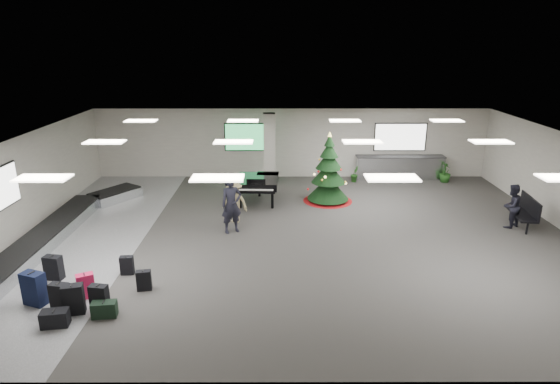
{
  "coord_description": "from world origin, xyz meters",
  "views": [
    {
      "loc": [
        -0.59,
        -14.27,
        6.14
      ],
      "look_at": [
        -0.56,
        1.0,
        1.18
      ],
      "focal_mm": 30.0,
      "sensor_mm": 36.0,
      "label": 1
    }
  ],
  "objects_px": {
    "christmas_tree": "(328,178)",
    "pink_suitcase": "(86,286)",
    "traveler_b": "(235,202)",
    "grand_piano": "(258,182)",
    "bench": "(525,210)",
    "traveler_bench": "(511,206)",
    "baggage_carousel": "(58,230)",
    "service_counter": "(400,167)",
    "potted_plant_right": "(445,172)",
    "potted_plant_left": "(355,174)",
    "traveler_a": "(231,205)"
  },
  "relations": [
    {
      "from": "christmas_tree",
      "to": "pink_suitcase",
      "type": "bearing_deg",
      "value": -132.39
    },
    {
      "from": "christmas_tree",
      "to": "traveler_b",
      "type": "height_order",
      "value": "christmas_tree"
    },
    {
      "from": "grand_piano",
      "to": "bench",
      "type": "height_order",
      "value": "grand_piano"
    },
    {
      "from": "christmas_tree",
      "to": "traveler_bench",
      "type": "distance_m",
      "value": 6.58
    },
    {
      "from": "christmas_tree",
      "to": "bench",
      "type": "height_order",
      "value": "christmas_tree"
    },
    {
      "from": "baggage_carousel",
      "to": "pink_suitcase",
      "type": "xyz_separation_m",
      "value": [
        2.44,
        -3.85,
        0.11
      ]
    },
    {
      "from": "service_counter",
      "to": "bench",
      "type": "xyz_separation_m",
      "value": [
        2.84,
        -5.92,
        0.06
      ]
    },
    {
      "from": "potted_plant_right",
      "to": "traveler_bench",
      "type": "bearing_deg",
      "value": -85.88
    },
    {
      "from": "service_counter",
      "to": "pink_suitcase",
      "type": "relative_size",
      "value": 6.1
    },
    {
      "from": "baggage_carousel",
      "to": "service_counter",
      "type": "relative_size",
      "value": 2.4
    },
    {
      "from": "grand_piano",
      "to": "potted_plant_left",
      "type": "relative_size",
      "value": 2.9
    },
    {
      "from": "grand_piano",
      "to": "potted_plant_left",
      "type": "distance_m",
      "value": 5.17
    },
    {
      "from": "christmas_tree",
      "to": "traveler_b",
      "type": "distance_m",
      "value": 4.2
    },
    {
      "from": "potted_plant_left",
      "to": "bench",
      "type": "bearing_deg",
      "value": -47.36
    },
    {
      "from": "baggage_carousel",
      "to": "bench",
      "type": "relative_size",
      "value": 5.52
    },
    {
      "from": "bench",
      "to": "traveler_a",
      "type": "distance_m",
      "value": 10.01
    },
    {
      "from": "traveler_b",
      "to": "traveler_bench",
      "type": "bearing_deg",
      "value": 21.62
    },
    {
      "from": "baggage_carousel",
      "to": "traveler_bench",
      "type": "bearing_deg",
      "value": 2.95
    },
    {
      "from": "traveler_b",
      "to": "potted_plant_left",
      "type": "height_order",
      "value": "traveler_b"
    },
    {
      "from": "christmas_tree",
      "to": "grand_piano",
      "type": "bearing_deg",
      "value": -176.1
    },
    {
      "from": "christmas_tree",
      "to": "bench",
      "type": "bearing_deg",
      "value": -22.99
    },
    {
      "from": "traveler_bench",
      "to": "christmas_tree",
      "type": "bearing_deg",
      "value": -56.92
    },
    {
      "from": "baggage_carousel",
      "to": "traveler_b",
      "type": "height_order",
      "value": "traveler_b"
    },
    {
      "from": "pink_suitcase",
      "to": "potted_plant_right",
      "type": "distance_m",
      "value": 15.9
    },
    {
      "from": "service_counter",
      "to": "potted_plant_right",
      "type": "xyz_separation_m",
      "value": [
        1.94,
        -0.56,
        -0.09
      ]
    },
    {
      "from": "service_counter",
      "to": "traveler_a",
      "type": "distance_m",
      "value": 9.59
    },
    {
      "from": "service_counter",
      "to": "grand_piano",
      "type": "xyz_separation_m",
      "value": [
        -6.43,
        -3.36,
        0.28
      ]
    },
    {
      "from": "baggage_carousel",
      "to": "pink_suitcase",
      "type": "relative_size",
      "value": 14.62
    },
    {
      "from": "grand_piano",
      "to": "traveler_a",
      "type": "xyz_separation_m",
      "value": [
        -0.73,
        -3.0,
        0.14
      ]
    },
    {
      "from": "grand_piano",
      "to": "traveler_bench",
      "type": "xyz_separation_m",
      "value": [
        8.76,
        -2.59,
        -0.06
      ]
    },
    {
      "from": "grand_piano",
      "to": "traveler_b",
      "type": "distance_m",
      "value": 2.22
    },
    {
      "from": "baggage_carousel",
      "to": "grand_piano",
      "type": "distance_m",
      "value": 7.27
    },
    {
      "from": "grand_piano",
      "to": "traveler_bench",
      "type": "distance_m",
      "value": 9.14
    },
    {
      "from": "bench",
      "to": "potted_plant_right",
      "type": "bearing_deg",
      "value": 106.75
    },
    {
      "from": "pink_suitcase",
      "to": "traveler_bench",
      "type": "relative_size",
      "value": 0.43
    },
    {
      "from": "traveler_b",
      "to": "grand_piano",
      "type": "bearing_deg",
      "value": 95.89
    },
    {
      "from": "traveler_bench",
      "to": "baggage_carousel",
      "type": "bearing_deg",
      "value": -28.99
    },
    {
      "from": "pink_suitcase",
      "to": "bench",
      "type": "xyz_separation_m",
      "value": [
        13.24,
        4.67,
        0.28
      ]
    },
    {
      "from": "baggage_carousel",
      "to": "christmas_tree",
      "type": "xyz_separation_m",
      "value": [
        9.21,
        3.56,
        0.75
      ]
    },
    {
      "from": "baggage_carousel",
      "to": "potted_plant_left",
      "type": "height_order",
      "value": "potted_plant_left"
    },
    {
      "from": "baggage_carousel",
      "to": "bench",
      "type": "bearing_deg",
      "value": 2.98
    },
    {
      "from": "traveler_a",
      "to": "christmas_tree",
      "type": "bearing_deg",
      "value": 16.05
    },
    {
      "from": "christmas_tree",
      "to": "potted_plant_right",
      "type": "height_order",
      "value": "christmas_tree"
    },
    {
      "from": "pink_suitcase",
      "to": "bench",
      "type": "distance_m",
      "value": 14.04
    },
    {
      "from": "traveler_a",
      "to": "traveler_bench",
      "type": "xyz_separation_m",
      "value": [
        9.49,
        0.41,
        -0.2
      ]
    },
    {
      "from": "traveler_b",
      "to": "potted_plant_left",
      "type": "bearing_deg",
      "value": 69.43
    },
    {
      "from": "baggage_carousel",
      "to": "bench",
      "type": "xyz_separation_m",
      "value": [
        15.68,
        0.82,
        0.39
      ]
    },
    {
      "from": "traveler_b",
      "to": "pink_suitcase",
      "type": "bearing_deg",
      "value": -97.88
    },
    {
      "from": "traveler_bench",
      "to": "pink_suitcase",
      "type": "bearing_deg",
      "value": -11.94
    },
    {
      "from": "traveler_a",
      "to": "potted_plant_left",
      "type": "relative_size",
      "value": 2.68
    }
  ]
}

